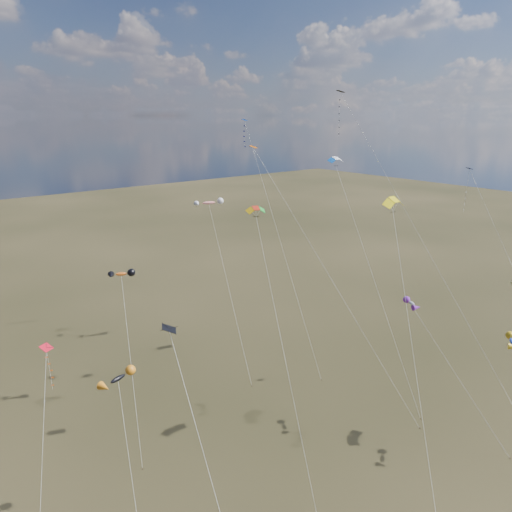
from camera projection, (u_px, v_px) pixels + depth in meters
ground at (367, 477)px, 45.96m from camera, size 400.00×400.00×0.00m
diamond_black_high at (353, 136)px, 55.67m from camera, size 8.31×24.94×37.82m
diamond_navy_tall at (251, 153)px, 67.78m from camera, size 1.88×19.44×34.41m
diamond_black_mid at (199, 437)px, 28.04m from camera, size 3.55×19.01×21.51m
diamond_red_low at (49, 374)px, 43.75m from camera, size 5.84×11.08×13.95m
diamond_navy_right at (473, 203)px, 56.89m from camera, size 3.89×16.36×28.73m
diamond_orange_center at (303, 231)px, 55.20m from camera, size 7.87×22.80×31.34m
parafoil_yellow at (394, 201)px, 46.52m from camera, size 15.59×18.37×27.37m
parafoil_blue_white at (337, 159)px, 64.77m from camera, size 6.97×21.39×29.66m
parafoil_tricolor at (256, 210)px, 46.38m from camera, size 6.61×16.83×26.34m
novelty_black_orange at (118, 379)px, 38.19m from camera, size 4.52×10.90×14.27m
novelty_orange_black at (121, 275)px, 54.99m from camera, size 6.33×14.54×17.11m
novelty_white_purple at (412, 304)px, 49.82m from camera, size 4.82×12.22×15.65m
novelty_redwhite_stripe at (209, 203)px, 70.56m from camera, size 7.13×18.31×22.55m
novelty_blue_yellow at (512, 342)px, 45.37m from camera, size 3.72×9.07×13.87m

